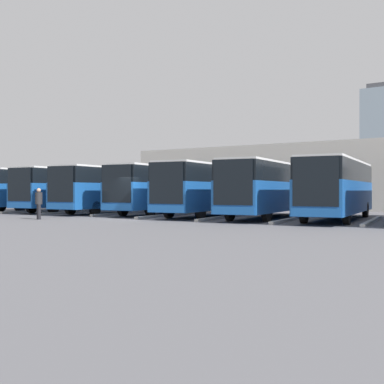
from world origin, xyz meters
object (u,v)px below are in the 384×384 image
at_px(bus_1, 338,187).
at_px(bus_5, 114,188).
at_px(bus_2, 268,187).
at_px(bus_6, 75,188).
at_px(bus_3, 210,187).
at_px(bus_4, 164,188).
at_px(bus_7, 43,188).
at_px(pedestrian, 39,203).

bearing_deg(bus_1, bus_5, -5.25).
height_order(bus_2, bus_6, same).
height_order(bus_3, bus_4, same).
height_order(bus_1, bus_6, same).
height_order(bus_3, bus_5, same).
height_order(bus_7, pedestrian, bus_7).
xyz_separation_m(bus_1, bus_5, (16.82, 0.17, 0.00)).
bearing_deg(bus_1, bus_2, -3.16).
height_order(bus_3, pedestrian, bus_3).
xyz_separation_m(bus_6, bus_7, (4.20, -0.37, 0.00)).
xyz_separation_m(bus_6, pedestrian, (-6.07, 8.64, -0.91)).
distance_m(bus_6, bus_7, 4.22).
relative_size(bus_1, pedestrian, 6.51).
relative_size(bus_1, bus_6, 1.00).
relative_size(bus_2, bus_4, 1.00).
bearing_deg(bus_5, bus_6, -6.80).
xyz_separation_m(bus_1, bus_7, (25.23, -0.27, 0.00)).
height_order(bus_3, bus_6, same).
relative_size(bus_7, pedestrian, 6.51).
distance_m(bus_5, bus_6, 4.21).
bearing_deg(bus_2, bus_5, -5.94).
bearing_deg(bus_6, bus_2, 173.84).
bearing_deg(bus_1, bus_3, -4.87).
xyz_separation_m(bus_4, bus_6, (8.41, 0.61, 0.00)).
bearing_deg(bus_3, pedestrian, 46.91).
height_order(bus_4, bus_5, same).
distance_m(bus_2, bus_6, 16.82).
xyz_separation_m(bus_1, bus_4, (12.61, -0.51, 0.00)).
height_order(bus_2, bus_7, same).
bearing_deg(bus_5, pedestrian, 96.45).
bearing_deg(bus_1, bus_4, -8.16).
bearing_deg(bus_2, bus_7, -7.10).
distance_m(bus_1, bus_2, 4.21).
xyz_separation_m(bus_2, pedestrian, (10.75, 8.55, -0.91)).
bearing_deg(bus_6, bus_3, 173.98).
relative_size(bus_3, bus_6, 1.00).
bearing_deg(bus_2, bus_3, -6.58).
relative_size(bus_3, bus_4, 1.00).
distance_m(bus_3, bus_7, 16.82).
bearing_deg(bus_7, bus_6, 169.15).
bearing_deg(pedestrian, bus_3, 82.21).
height_order(bus_4, pedestrian, bus_4).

